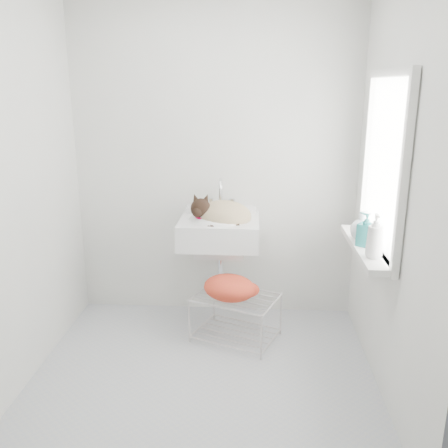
# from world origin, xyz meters

# --- Properties ---
(floor) EXTENTS (2.20, 2.00, 0.02)m
(floor) POSITION_xyz_m (0.00, 0.00, 0.00)
(floor) COLOR #B9BBBF
(floor) RESTS_ON ground
(back_wall) EXTENTS (2.20, 0.02, 2.50)m
(back_wall) POSITION_xyz_m (0.00, 1.00, 1.25)
(back_wall) COLOR white
(back_wall) RESTS_ON ground
(right_wall) EXTENTS (0.02, 2.00, 2.50)m
(right_wall) POSITION_xyz_m (1.10, 0.00, 1.25)
(right_wall) COLOR white
(right_wall) RESTS_ON ground
(left_wall) EXTENTS (0.02, 2.00, 2.50)m
(left_wall) POSITION_xyz_m (-1.10, 0.00, 1.25)
(left_wall) COLOR white
(left_wall) RESTS_ON ground
(window_glass) EXTENTS (0.01, 0.80, 1.00)m
(window_glass) POSITION_xyz_m (1.09, 0.20, 1.35)
(window_glass) COLOR white
(window_glass) RESTS_ON right_wall
(window_frame) EXTENTS (0.04, 0.90, 1.10)m
(window_frame) POSITION_xyz_m (1.07, 0.20, 1.35)
(window_frame) COLOR white
(window_frame) RESTS_ON right_wall
(windowsill) EXTENTS (0.16, 0.88, 0.04)m
(windowsill) POSITION_xyz_m (1.01, 0.20, 0.83)
(windowsill) COLOR white
(windowsill) RESTS_ON right_wall
(sink) EXTENTS (0.59, 0.52, 0.24)m
(sink) POSITION_xyz_m (0.05, 0.74, 0.85)
(sink) COLOR white
(sink) RESTS_ON back_wall
(faucet) EXTENTS (0.21, 0.15, 0.21)m
(faucet) POSITION_xyz_m (0.05, 0.92, 0.99)
(faucet) COLOR silver
(faucet) RESTS_ON sink
(cat) EXTENTS (0.44, 0.36, 0.27)m
(cat) POSITION_xyz_m (0.06, 0.72, 0.89)
(cat) COLOR tan
(cat) RESTS_ON sink
(wire_rack) EXTENTS (0.67, 0.58, 0.34)m
(wire_rack) POSITION_xyz_m (0.19, 0.50, 0.15)
(wire_rack) COLOR beige
(wire_rack) RESTS_ON floor
(towel) EXTENTS (0.47, 0.41, 0.16)m
(towel) POSITION_xyz_m (0.14, 0.46, 0.37)
(towel) COLOR #C86718
(towel) RESTS_ON wire_rack
(bottle_a) EXTENTS (0.09, 0.09, 0.22)m
(bottle_a) POSITION_xyz_m (1.00, -0.04, 0.85)
(bottle_a) COLOR white
(bottle_a) RESTS_ON windowsill
(bottle_b) EXTENTS (0.13, 0.13, 0.21)m
(bottle_b) POSITION_xyz_m (1.00, 0.18, 0.85)
(bottle_b) COLOR #227676
(bottle_b) RESTS_ON windowsill
(bottle_c) EXTENTS (0.19, 0.19, 0.18)m
(bottle_c) POSITION_xyz_m (1.00, 0.31, 0.85)
(bottle_c) COLOR white
(bottle_c) RESTS_ON windowsill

